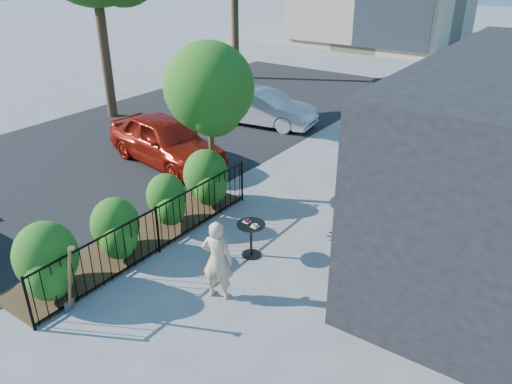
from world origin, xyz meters
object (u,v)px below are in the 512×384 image
Objects in this scene: shovel at (70,284)px; car_red at (166,140)px; patio_tree at (210,94)px; car_silver at (263,108)px; woman at (217,260)px; cafe_table at (251,234)px.

shovel reaches higher than car_red.
shovel is at bearing -79.17° from patio_tree.
shovel reaches higher than car_silver.
woman reaches higher than shovel.
car_silver is at bearing 107.12° from shovel.
shovel is (-1.45, -3.37, 0.15)m from cafe_table.
patio_tree is 5.60m from shovel.
car_silver is (-3.33, 10.82, -0.03)m from shovel.
woman reaches higher than cafe_table.
patio_tree is at bearing -70.07° from woman.
cafe_table is 0.53× the size of shovel.
cafe_table is 1.53m from woman.
patio_tree is at bearing 144.49° from cafe_table.
woman is at bearing 47.21° from shovel.
car_red is (-5.41, 4.23, -0.07)m from woman.
shovel is (-1.75, -1.89, -0.12)m from woman.
car_red is at bearing 120.87° from shovel.
patio_tree reaches higher than car_red.
patio_tree is 3.72m from cafe_table.
cafe_table is at bearing -98.82° from woman.
car_red is at bearing 159.24° from patio_tree.
patio_tree reaches higher than woman.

